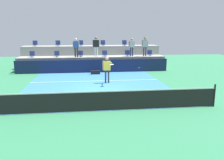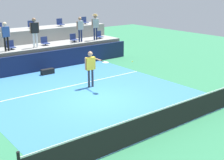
{
  "view_description": "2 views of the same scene",
  "coord_description": "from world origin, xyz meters",
  "px_view_note": "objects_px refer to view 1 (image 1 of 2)",
  "views": [
    {
      "loc": [
        -0.82,
        -13.77,
        3.46
      ],
      "look_at": [
        0.71,
        -1.44,
        0.85
      ],
      "focal_mm": 37.23,
      "sensor_mm": 36.0,
      "label": 1
    },
    {
      "loc": [
        -7.44,
        -10.42,
        4.8
      ],
      "look_at": [
        0.16,
        -0.78,
        1.05
      ],
      "focal_mm": 49.49,
      "sensor_mm": 36.0,
      "label": 2
    }
  ],
  "objects_px": {
    "stadium_chair_upper_left": "(58,44)",
    "spectator_in_white": "(76,46)",
    "stadium_chair_lower_far_right": "(150,53)",
    "stadium_chair_upper_mid_right": "(103,43)",
    "stadium_chair_upper_far_left": "(35,44)",
    "spectator_in_grey": "(132,45)",
    "spectator_leaning_on_rail": "(96,45)",
    "tennis_player": "(107,67)",
    "spectator_with_hat": "(145,44)",
    "stadium_chair_lower_right": "(127,54)",
    "stadium_chair_lower_left": "(57,54)",
    "stadium_chair_lower_mid_left": "(81,54)",
    "stadium_chair_lower_mid_right": "(105,54)",
    "stadium_chair_upper_right": "(125,43)",
    "tennis_ball": "(139,68)",
    "stadium_chair_lower_far_left": "(32,55)",
    "stadium_chair_upper_mid_left": "(81,44)",
    "equipment_bag": "(95,72)",
    "stadium_chair_upper_far_right": "(145,43)"
  },
  "relations": [
    {
      "from": "stadium_chair_lower_left",
      "to": "spectator_with_hat",
      "type": "distance_m",
      "value": 7.94
    },
    {
      "from": "stadium_chair_lower_mid_right",
      "to": "spectator_with_hat",
      "type": "height_order",
      "value": "spectator_with_hat"
    },
    {
      "from": "stadium_chair_lower_mid_left",
      "to": "stadium_chair_lower_mid_right",
      "type": "xyz_separation_m",
      "value": [
        2.18,
        0.0,
        0.0
      ]
    },
    {
      "from": "stadium_chair_lower_right",
      "to": "stadium_chair_lower_far_right",
      "type": "bearing_deg",
      "value": 0.0
    },
    {
      "from": "stadium_chair_upper_mid_right",
      "to": "stadium_chair_lower_mid_right",
      "type": "bearing_deg",
      "value": -89.99
    },
    {
      "from": "stadium_chair_lower_mid_left",
      "to": "stadium_chair_upper_far_left",
      "type": "height_order",
      "value": "stadium_chair_upper_far_left"
    },
    {
      "from": "stadium_chair_lower_far_left",
      "to": "tennis_player",
      "type": "height_order",
      "value": "tennis_player"
    },
    {
      "from": "spectator_leaning_on_rail",
      "to": "stadium_chair_upper_mid_right",
      "type": "bearing_deg",
      "value": 70.02
    },
    {
      "from": "spectator_in_white",
      "to": "equipment_bag",
      "type": "xyz_separation_m",
      "value": [
        1.57,
        -1.74,
        -2.09
      ]
    },
    {
      "from": "stadium_chair_upper_far_left",
      "to": "stadium_chair_lower_mid_right",
      "type": "bearing_deg",
      "value": -15.63
    },
    {
      "from": "stadium_chair_upper_left",
      "to": "stadium_chair_upper_mid_right",
      "type": "relative_size",
      "value": 1.0
    },
    {
      "from": "stadium_chair_lower_right",
      "to": "spectator_with_hat",
      "type": "relative_size",
      "value": 0.3
    },
    {
      "from": "stadium_chair_lower_right",
      "to": "stadium_chair_upper_far_left",
      "type": "distance_m",
      "value": 8.76
    },
    {
      "from": "stadium_chair_upper_left",
      "to": "spectator_in_white",
      "type": "relative_size",
      "value": 0.32
    },
    {
      "from": "stadium_chair_upper_mid_right",
      "to": "equipment_bag",
      "type": "height_order",
      "value": "stadium_chair_upper_mid_right"
    },
    {
      "from": "stadium_chair_upper_far_left",
      "to": "spectator_in_grey",
      "type": "bearing_deg",
      "value": -13.89
    },
    {
      "from": "stadium_chair_lower_left",
      "to": "stadium_chair_upper_far_left",
      "type": "relative_size",
      "value": 1.0
    },
    {
      "from": "stadium_chair_upper_left",
      "to": "spectator_with_hat",
      "type": "bearing_deg",
      "value": -15.38
    },
    {
      "from": "tennis_player",
      "to": "stadium_chair_upper_right",
      "type": "bearing_deg",
      "value": 71.42
    },
    {
      "from": "stadium_chair_lower_right",
      "to": "stadium_chair_upper_left",
      "type": "xyz_separation_m",
      "value": [
        -6.42,
        1.8,
        0.85
      ]
    },
    {
      "from": "stadium_chair_upper_right",
      "to": "spectator_in_white",
      "type": "bearing_deg",
      "value": -154.98
    },
    {
      "from": "stadium_chair_upper_far_left",
      "to": "spectator_with_hat",
      "type": "distance_m",
      "value": 10.29
    },
    {
      "from": "stadium_chair_lower_left",
      "to": "stadium_chair_lower_right",
      "type": "xyz_separation_m",
      "value": [
        6.37,
        0.0,
        0.0
      ]
    },
    {
      "from": "stadium_chair_upper_right",
      "to": "stadium_chair_lower_left",
      "type": "bearing_deg",
      "value": -164.29
    },
    {
      "from": "stadium_chair_lower_far_right",
      "to": "stadium_chair_upper_mid_right",
      "type": "height_order",
      "value": "stadium_chair_upper_mid_right"
    },
    {
      "from": "stadium_chair_upper_left",
      "to": "spectator_in_grey",
      "type": "distance_m",
      "value": 7.06
    },
    {
      "from": "stadium_chair_lower_left",
      "to": "stadium_chair_upper_far_left",
      "type": "bearing_deg",
      "value": 140.29
    },
    {
      "from": "spectator_leaning_on_rail",
      "to": "spectator_in_grey",
      "type": "bearing_deg",
      "value": 0.0
    },
    {
      "from": "spectator_with_hat",
      "to": "spectator_leaning_on_rail",
      "type": "bearing_deg",
      "value": 180.0
    },
    {
      "from": "stadium_chair_lower_mid_left",
      "to": "stadium_chair_upper_right",
      "type": "xyz_separation_m",
      "value": [
        4.31,
        1.8,
        0.85
      ]
    },
    {
      "from": "stadium_chair_upper_right",
      "to": "tennis_ball",
      "type": "distance_m",
      "value": 8.26
    },
    {
      "from": "tennis_player",
      "to": "stadium_chair_lower_mid_right",
      "type": "bearing_deg",
      "value": 86.38
    },
    {
      "from": "stadium_chair_lower_mid_left",
      "to": "stadium_chair_upper_mid_right",
      "type": "relative_size",
      "value": 1.0
    },
    {
      "from": "stadium_chair_upper_mid_right",
      "to": "spectator_leaning_on_rail",
      "type": "height_order",
      "value": "spectator_leaning_on_rail"
    },
    {
      "from": "stadium_chair_lower_mid_right",
      "to": "stadium_chair_upper_mid_right",
      "type": "height_order",
      "value": "stadium_chair_upper_mid_right"
    },
    {
      "from": "stadium_chair_lower_far_left",
      "to": "stadium_chair_upper_far_left",
      "type": "xyz_separation_m",
      "value": [
        -0.04,
        1.8,
        0.85
      ]
    },
    {
      "from": "stadium_chair_lower_mid_right",
      "to": "stadium_chair_upper_far_left",
      "type": "relative_size",
      "value": 1.0
    },
    {
      "from": "stadium_chair_lower_mid_right",
      "to": "spectator_in_grey",
      "type": "xyz_separation_m",
      "value": [
        2.4,
        -0.38,
        0.76
      ]
    },
    {
      "from": "stadium_chair_upper_far_right",
      "to": "stadium_chair_upper_mid_right",
      "type": "bearing_deg",
      "value": 180.0
    },
    {
      "from": "stadium_chair_lower_far_left",
      "to": "stadium_chair_lower_mid_right",
      "type": "relative_size",
      "value": 1.0
    },
    {
      "from": "stadium_chair_upper_right",
      "to": "tennis_player",
      "type": "relative_size",
      "value": 0.29
    },
    {
      "from": "stadium_chair_upper_right",
      "to": "tennis_player",
      "type": "xyz_separation_m",
      "value": [
        -2.49,
        -7.4,
        -1.21
      ]
    },
    {
      "from": "tennis_player",
      "to": "spectator_in_white",
      "type": "distance_m",
      "value": 5.77
    },
    {
      "from": "stadium_chair_lower_left",
      "to": "stadium_chair_lower_far_right",
      "type": "distance_m",
      "value": 8.47
    },
    {
      "from": "stadium_chair_lower_right",
      "to": "spectator_leaning_on_rail",
      "type": "distance_m",
      "value": 3.04
    },
    {
      "from": "spectator_in_white",
      "to": "spectator_in_grey",
      "type": "bearing_deg",
      "value": 0.0
    },
    {
      "from": "stadium_chair_upper_left",
      "to": "stadium_chair_upper_mid_left",
      "type": "relative_size",
      "value": 1.0
    },
    {
      "from": "stadium_chair_lower_mid_left",
      "to": "stadium_chair_upper_mid_left",
      "type": "bearing_deg",
      "value": 88.8
    },
    {
      "from": "stadium_chair_upper_far_left",
      "to": "stadium_chair_upper_mid_right",
      "type": "bearing_deg",
      "value": 0.0
    },
    {
      "from": "stadium_chair_lower_far_left",
      "to": "tennis_player",
      "type": "distance_m",
      "value": 8.24
    }
  ]
}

